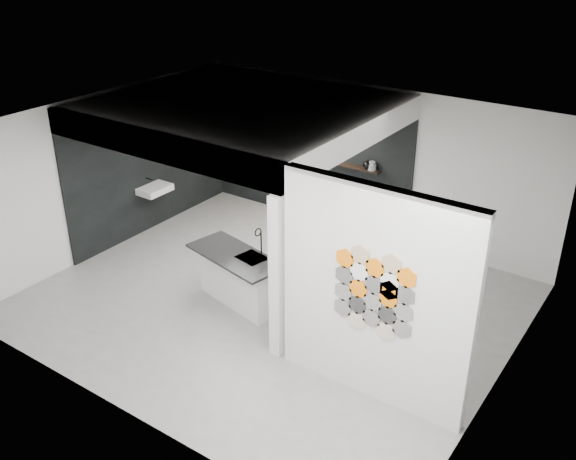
# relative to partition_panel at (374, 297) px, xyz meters

# --- Properties ---
(floor) EXTENTS (7.00, 6.00, 0.01)m
(floor) POSITION_rel_partition_panel_xyz_m (-2.23, 1.00, -1.40)
(floor) COLOR gray
(partition_panel) EXTENTS (2.45, 0.15, 2.80)m
(partition_panel) POSITION_rel_partition_panel_xyz_m (0.00, 0.00, 0.00)
(partition_panel) COLOR silver
(partition_panel) RESTS_ON floor
(bay_clad_back) EXTENTS (4.40, 0.04, 2.35)m
(bay_clad_back) POSITION_rel_partition_panel_xyz_m (-3.52, 3.97, -0.22)
(bay_clad_back) COLOR black
(bay_clad_back) RESTS_ON floor
(bay_clad_left) EXTENTS (0.04, 4.00, 2.35)m
(bay_clad_left) POSITION_rel_partition_panel_xyz_m (-5.70, 2.00, -0.22)
(bay_clad_left) COLOR black
(bay_clad_left) RESTS_ON floor
(bulkhead) EXTENTS (4.40, 4.00, 0.40)m
(bulkhead) POSITION_rel_partition_panel_xyz_m (-3.52, 2.00, 1.15)
(bulkhead) COLOR silver
(bulkhead) RESTS_ON corner_column
(corner_column) EXTENTS (0.16, 0.16, 2.35)m
(corner_column) POSITION_rel_partition_panel_xyz_m (-1.41, 0.00, -0.22)
(corner_column) COLOR silver
(corner_column) RESTS_ON floor
(fascia_beam) EXTENTS (4.40, 0.16, 0.40)m
(fascia_beam) POSITION_rel_partition_panel_xyz_m (-3.52, 0.08, 1.15)
(fascia_beam) COLOR silver
(fascia_beam) RESTS_ON corner_column
(wall_basin) EXTENTS (0.40, 0.60, 0.12)m
(wall_basin) POSITION_rel_partition_panel_xyz_m (-5.46, 1.80, -0.55)
(wall_basin) COLOR silver
(wall_basin) RESTS_ON bay_clad_left
(display_shelf) EXTENTS (3.00, 0.15, 0.04)m
(display_shelf) POSITION_rel_partition_panel_xyz_m (-3.43, 3.87, -0.10)
(display_shelf) COLOR black
(display_shelf) RESTS_ON bay_clad_back
(kitchen_island) EXTENTS (1.71, 1.03, 1.29)m
(kitchen_island) POSITION_rel_partition_panel_xyz_m (-2.63, 0.74, -0.97)
(kitchen_island) COLOR silver
(kitchen_island) RESTS_ON floor
(stockpot) EXTENTS (0.21, 0.21, 0.17)m
(stockpot) POSITION_rel_partition_panel_xyz_m (-4.33, 3.87, 0.00)
(stockpot) COLOR black
(stockpot) RESTS_ON display_shelf
(kettle) EXTENTS (0.20, 0.20, 0.16)m
(kettle) POSITION_rel_partition_panel_xyz_m (-2.15, 3.87, -0.00)
(kettle) COLOR black
(kettle) RESTS_ON display_shelf
(glass_bowl) EXTENTS (0.17, 0.17, 0.11)m
(glass_bowl) POSITION_rel_partition_panel_xyz_m (-2.08, 3.87, -0.02)
(glass_bowl) COLOR gray
(glass_bowl) RESTS_ON display_shelf
(glass_vase) EXTENTS (0.12, 0.12, 0.16)m
(glass_vase) POSITION_rel_partition_panel_xyz_m (-2.08, 3.87, -0.00)
(glass_vase) COLOR gray
(glass_vase) RESTS_ON display_shelf
(bottle_dark) EXTENTS (0.07, 0.07, 0.17)m
(bottle_dark) POSITION_rel_partition_panel_xyz_m (-3.73, 3.87, 0.01)
(bottle_dark) COLOR black
(bottle_dark) RESTS_ON display_shelf
(utensil_cup) EXTENTS (0.11, 0.11, 0.10)m
(utensil_cup) POSITION_rel_partition_panel_xyz_m (-4.04, 3.87, -0.03)
(utensil_cup) COLOR black
(utensil_cup) RESTS_ON display_shelf
(hex_tile_cluster) EXTENTS (1.04, 0.02, 1.16)m
(hex_tile_cluster) POSITION_rel_partition_panel_xyz_m (0.03, -0.09, 0.10)
(hex_tile_cluster) COLOR #66635E
(hex_tile_cluster) RESTS_ON partition_panel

